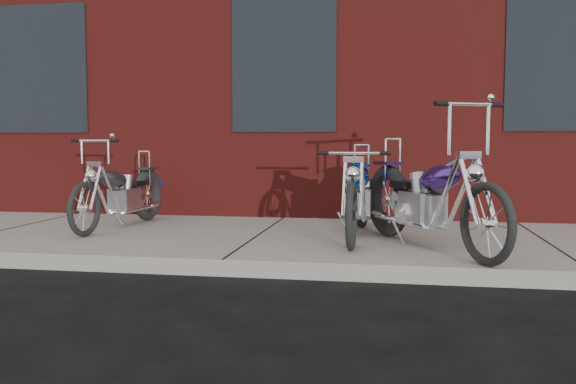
# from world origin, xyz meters

# --- Properties ---
(ground) EXTENTS (120.00, 120.00, 0.00)m
(ground) POSITION_xyz_m (0.00, 0.00, 0.00)
(ground) COLOR black
(ground) RESTS_ON ground
(sidewalk) EXTENTS (22.00, 3.00, 0.15)m
(sidewalk) POSITION_xyz_m (0.00, 1.50, 0.07)
(sidewalk) COLOR gray
(sidewalk) RESTS_ON ground
(building_brick) EXTENTS (22.00, 10.00, 8.00)m
(building_brick) POSITION_xyz_m (0.00, 8.00, 4.00)
(building_brick) COLOR maroon
(building_brick) RESTS_ON ground
(chopper_purple) EXTENTS (1.25, 2.17, 1.35)m
(chopper_purple) POSITION_xyz_m (1.77, 0.89, 0.59)
(chopper_purple) COLOR black
(chopper_purple) RESTS_ON sidewalk
(chopper_blue) EXTENTS (0.55, 2.26, 0.98)m
(chopper_blue) POSITION_xyz_m (1.07, 1.52, 0.56)
(chopper_blue) COLOR black
(chopper_blue) RESTS_ON sidewalk
(chopper_third) EXTENTS (0.50, 2.07, 1.05)m
(chopper_third) POSITION_xyz_m (-1.75, 1.78, 0.52)
(chopper_third) COLOR black
(chopper_third) RESTS_ON sidewalk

